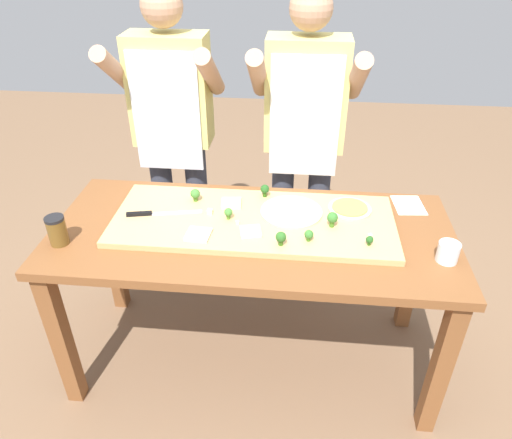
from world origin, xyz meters
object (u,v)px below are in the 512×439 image
Objects in this scene: cheese_crumble_c at (210,212)px; pizza_whole_pesto_green at (350,208)px; pizza_whole_white_garlic at (291,211)px; pizza_slice_near_left at (231,203)px; pizza_slice_far_left at (198,234)px; broccoli_floret_front_mid at (309,235)px; recipe_note at (409,205)px; cook_left at (173,124)px; pizza_slice_center at (250,232)px; broccoli_floret_back_right at (370,240)px; cheese_crumble_a at (370,236)px; broccoli_floret_front_left at (228,213)px; cheese_crumble_b at (237,222)px; broccoli_floret_back_mid at (195,194)px; broccoli_floret_front_right at (281,238)px; prep_table at (252,250)px; cook_right at (304,129)px; broccoli_floret_back_left at (265,190)px; flour_cup at (448,253)px; sauce_jar at (57,230)px; chefs_knife at (154,213)px; broccoli_floret_center_left at (332,218)px.

pizza_whole_pesto_green is at bearing 8.62° from cheese_crumble_c.
pizza_whole_white_garlic and pizza_whole_pesto_green have the same top height.
pizza_slice_near_left is 4.23× the size of cheese_crumble_c.
pizza_slice_far_left is 2.00× the size of broccoli_floret_front_mid.
pizza_whole_white_garlic is 0.56m from recipe_note.
pizza_slice_near_left is 0.63m from cook_left.
cook_left is at bearing 124.72° from pizza_slice_center.
broccoli_floret_back_right is 0.44m from recipe_note.
pizza_whole_pesto_green is 0.22m from cheese_crumble_a.
cheese_crumble_b is at bearing -39.50° from broccoli_floret_front_left.
pizza_slice_center is at bearing -39.96° from broccoli_floret_back_mid.
pizza_slice_near_left is 0.25m from pizza_slice_center.
pizza_whole_white_garlic reaches higher than pizza_slice_near_left.
pizza_slice_center is at bearing -63.10° from pizza_slice_near_left.
broccoli_floret_front_right reaches higher than broccoli_floret_front_left.
prep_table is at bearing -31.50° from broccoli_floret_back_mid.
recipe_note is 0.65m from cook_right.
broccoli_floret_back_left is (0.03, 0.24, 0.17)m from prep_table.
broccoli_floret_back_left is 0.39m from broccoli_floret_front_mid.
broccoli_floret_back_mid reaches higher than pizza_whole_white_garlic.
pizza_slice_near_left is at bearing 161.69° from flour_cup.
broccoli_floret_back_left is 1.22× the size of broccoli_floret_front_mid.
cheese_crumble_b reaches higher than pizza_slice_far_left.
broccoli_floret_front_right is at bearing -75.85° from broccoli_floret_back_left.
pizza_slice_center is (0.11, -0.22, 0.00)m from pizza_slice_near_left.
broccoli_floret_back_right is at bearing -33.66° from pizza_whole_white_garlic.
broccoli_floret_back_left is 1.01× the size of broccoli_floret_back_mid.
broccoli_floret_front_mid is 0.39× the size of sauce_jar.
broccoli_floret_front_right reaches higher than flour_cup.
pizza_slice_near_left is at bearing -179.45° from pizza_whole_pesto_green.
cheese_crumble_c reaches higher than pizza_whole_pesto_green.
broccoli_floret_back_right is 1.93× the size of cheese_crumble_c.
pizza_slice_near_left is at bearing 129.54° from broccoli_floret_front_right.
cheese_crumble_c is at bearing 165.92° from broccoli_floret_back_right.
cheese_crumble_a is at bearing -5.10° from prep_table.
pizza_slice_near_left is (0.33, 0.12, 0.00)m from chefs_knife.
broccoli_floret_center_left reaches higher than pizza_whole_white_garlic.
recipe_note is (0.91, 0.38, -0.03)m from pizza_slice_far_left.
pizza_whole_pesto_green is 0.11× the size of cook_right.
broccoli_floret_front_mid is at bearing 1.24° from pizza_slice_far_left.
broccoli_floret_front_right is at bearing -29.28° from pizza_slice_center.
cook_right reaches higher than pizza_whole_pesto_green.
broccoli_floret_center_left is at bearing -27.85° from pizza_whole_white_garlic.
cook_left is at bearing 142.63° from broccoli_floret_back_right.
broccoli_floret_back_right is 0.06m from cheese_crumble_a.
chefs_knife is 3.65× the size of pizza_slice_near_left.
cheese_crumble_c reaches higher than cheese_crumble_a.
flour_cup is at bearing -11.98° from cheese_crumble_c.
cheese_crumble_b is 0.85m from flour_cup.
chefs_knife is 24.26× the size of cheese_crumble_a.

